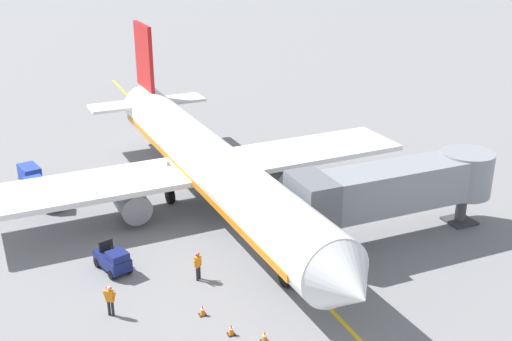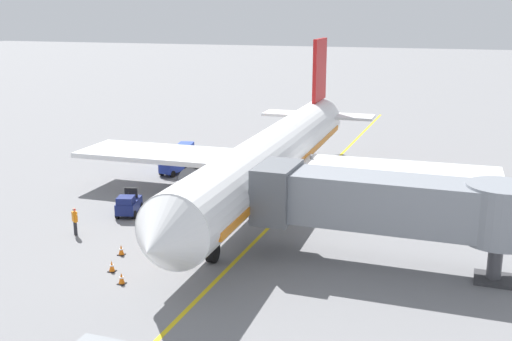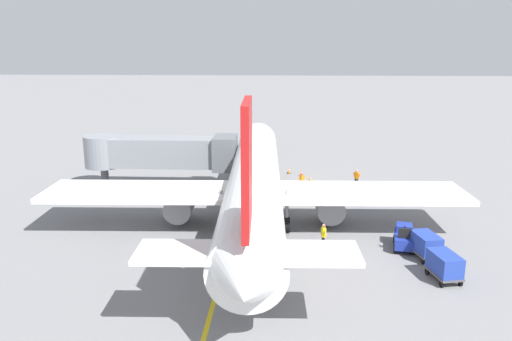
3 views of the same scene
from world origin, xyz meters
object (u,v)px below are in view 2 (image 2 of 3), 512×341
at_px(baggage_tug_lead, 129,204).
at_px(safety_cone_nose_right, 121,250).
at_px(parked_airliner, 273,157).
at_px(baggage_cart_second_in_train, 185,151).
at_px(jet_bridge, 387,203).
at_px(safety_cone_nose_left, 112,266).
at_px(baggage_cart_front, 172,158).
at_px(ground_crew_wing_walker, 164,222).
at_px(safety_cone_wing_tip, 122,278).
at_px(baggage_tug_trailing, 173,166).
at_px(ground_crew_loader, 75,220).
at_px(ground_crew_marshaller, 235,167).

bearing_deg(baggage_tug_lead, safety_cone_nose_right, 117.57).
distance_m(parked_airliner, baggage_cart_second_in_train, 14.35).
height_order(parked_airliner, safety_cone_nose_right, parked_airliner).
height_order(jet_bridge, safety_cone_nose_left, jet_bridge).
bearing_deg(baggage_tug_lead, jet_bridge, 170.31).
relative_size(baggage_cart_front, ground_crew_wing_walker, 1.76).
relative_size(baggage_cart_front, safety_cone_wing_tip, 5.05).
bearing_deg(jet_bridge, safety_cone_nose_left, 22.43).
bearing_deg(baggage_cart_second_in_train, baggage_tug_lead, 102.06).
relative_size(baggage_cart_second_in_train, safety_cone_nose_left, 5.05).
xyz_separation_m(jet_bridge, baggage_cart_second_in_train, (20.13, -17.80, -2.51)).
bearing_deg(baggage_tug_trailing, jet_bridge, 145.17).
relative_size(baggage_tug_lead, ground_crew_loader, 1.62).
distance_m(baggage_cart_second_in_train, safety_cone_nose_right, 22.03).
height_order(parked_airliner, jet_bridge, parked_airliner).
bearing_deg(baggage_cart_front, ground_crew_marshaller, 169.06).
xyz_separation_m(ground_crew_wing_walker, ground_crew_loader, (5.12, 1.48, 0.00)).
bearing_deg(ground_crew_loader, safety_cone_nose_right, 156.72).
height_order(ground_crew_wing_walker, ground_crew_marshaller, same).
bearing_deg(jet_bridge, ground_crew_loader, 4.61).
relative_size(jet_bridge, baggage_tug_trailing, 5.18).
distance_m(ground_crew_loader, safety_cone_nose_left, 6.36).
distance_m(parked_airliner, ground_crew_wing_walker, 10.00).
height_order(parked_airliner, safety_cone_nose_left, parked_airliner).
xyz_separation_m(baggage_tug_lead, baggage_cart_second_in_train, (3.18, -14.91, 0.24)).
bearing_deg(jet_bridge, safety_cone_nose_right, 13.40).
distance_m(baggage_tug_lead, ground_crew_loader, 4.47).
bearing_deg(safety_cone_nose_left, ground_crew_marshaller, -87.79).
bearing_deg(ground_crew_marshaller, ground_crew_wing_walker, 93.73).
bearing_deg(safety_cone_wing_tip, safety_cone_nose_left, -41.65).
distance_m(safety_cone_nose_right, safety_cone_wing_tip, 3.78).
bearing_deg(safety_cone_wing_tip, baggage_cart_front, -68.97).
relative_size(parked_airliner, baggage_tug_trailing, 13.89).
distance_m(parked_airliner, baggage_cart_front, 12.54).
bearing_deg(ground_crew_wing_walker, safety_cone_nose_right, 74.90).
bearing_deg(baggage_tug_lead, baggage_tug_trailing, -78.89).
relative_size(baggage_tug_trailing, ground_crew_loader, 1.59).
relative_size(baggage_tug_trailing, baggage_cart_second_in_train, 0.90).
distance_m(baggage_tug_trailing, baggage_cart_second_in_train, 4.76).
xyz_separation_m(baggage_tug_lead, safety_cone_nose_left, (-3.95, 8.26, -0.42)).
bearing_deg(ground_crew_loader, baggage_cart_second_in_train, -83.57).
height_order(baggage_cart_front, ground_crew_marshaller, ground_crew_marshaller).
bearing_deg(ground_crew_marshaller, parked_airliner, 135.70).
distance_m(baggage_tug_trailing, safety_cone_nose_right, 17.29).
distance_m(ground_crew_marshaller, safety_cone_wing_tip, 20.19).
bearing_deg(baggage_tug_trailing, ground_crew_loader, 93.94).
xyz_separation_m(ground_crew_loader, safety_cone_wing_tip, (-6.23, 5.03, -0.66)).
relative_size(safety_cone_nose_right, safety_cone_wing_tip, 1.00).
bearing_deg(baggage_tug_lead, parked_airliner, -142.40).
relative_size(parked_airliner, safety_cone_nose_left, 63.20).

